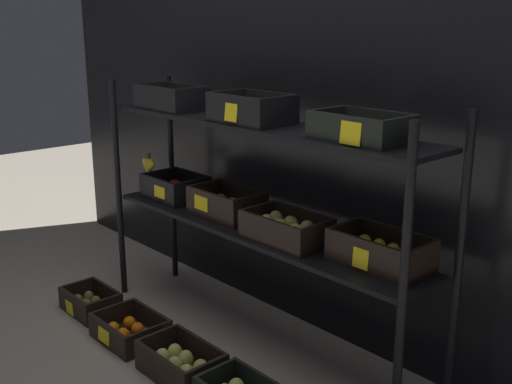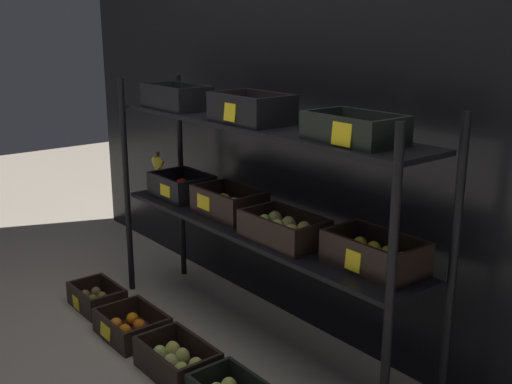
% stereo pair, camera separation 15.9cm
% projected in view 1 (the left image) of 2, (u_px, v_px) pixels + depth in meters
% --- Properties ---
extents(ground_plane, '(10.00, 10.00, 0.00)m').
position_uv_depth(ground_plane, '(256.00, 341.00, 2.92)').
color(ground_plane, gray).
extents(storefront_wall, '(4.19, 0.12, 2.43)m').
position_uv_depth(storefront_wall, '(316.00, 74.00, 2.83)').
color(storefront_wall, black).
rests_on(storefront_wall, ground_plane).
extents(display_rack, '(1.91, 0.37, 1.16)m').
position_uv_depth(display_rack, '(254.00, 180.00, 2.72)').
color(display_rack, black).
rests_on(display_rack, ground_plane).
extents(crate_ground_kiwi, '(0.30, 0.21, 0.12)m').
position_uv_depth(crate_ground_kiwi, '(91.00, 303.00, 3.20)').
color(crate_ground_kiwi, black).
rests_on(crate_ground_kiwi, ground_plane).
extents(crate_ground_tangerine, '(0.33, 0.26, 0.12)m').
position_uv_depth(crate_ground_tangerine, '(130.00, 331.00, 2.92)').
color(crate_ground_tangerine, black).
rests_on(crate_ground_tangerine, ground_plane).
extents(crate_ground_pear, '(0.37, 0.23, 0.14)m').
position_uv_depth(crate_ground_pear, '(181.00, 364.00, 2.61)').
color(crate_ground_pear, black).
rests_on(crate_ground_pear, ground_plane).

